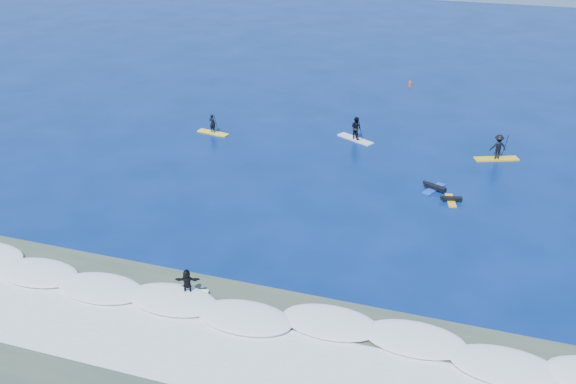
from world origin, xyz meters
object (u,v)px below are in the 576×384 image
(sup_paddler_right, at_px, (498,148))
(marker_buoy, at_px, (410,84))
(prone_paddler_far, at_px, (434,188))
(sup_paddler_center, at_px, (356,130))
(prone_paddler_near, at_px, (451,199))
(sup_paddler_left, at_px, (213,127))
(wave_surfer, at_px, (187,283))

(sup_paddler_right, bearing_deg, marker_buoy, 97.04)
(marker_buoy, bearing_deg, prone_paddler_far, -77.65)
(sup_paddler_center, distance_m, prone_paddler_near, 12.05)
(sup_paddler_center, bearing_deg, marker_buoy, 110.42)
(prone_paddler_near, bearing_deg, prone_paddler_far, 28.42)
(prone_paddler_near, relative_size, prone_paddler_far, 0.85)
(sup_paddler_left, xyz_separation_m, marker_buoy, (13.61, 17.95, -0.29))
(marker_buoy, bearing_deg, sup_paddler_center, -97.56)
(sup_paddler_left, distance_m, wave_surfer, 22.83)
(sup_paddler_right, distance_m, prone_paddler_far, 7.75)
(sup_paddler_left, relative_size, wave_surfer, 1.33)
(prone_paddler_far, bearing_deg, prone_paddler_near, -113.57)
(sup_paddler_left, height_order, sup_paddler_center, sup_paddler_center)
(sup_paddler_left, bearing_deg, marker_buoy, 62.22)
(sup_paddler_center, relative_size, wave_surfer, 1.53)
(sup_paddler_center, height_order, sup_paddler_right, sup_paddler_right)
(wave_surfer, xyz_separation_m, marker_buoy, (5.46, 39.27, -0.52))
(sup_paddler_center, bearing_deg, sup_paddler_right, 24.85)
(wave_surfer, bearing_deg, sup_paddler_right, 39.48)
(sup_paddler_left, bearing_deg, wave_surfer, -59.69)
(sup_paddler_center, relative_size, prone_paddler_far, 1.44)
(sup_paddler_center, height_order, prone_paddler_far, sup_paddler_center)
(prone_paddler_near, distance_m, wave_surfer, 19.03)
(sup_paddler_right, relative_size, prone_paddler_far, 1.50)
(sup_paddler_left, bearing_deg, prone_paddler_near, -8.33)
(prone_paddler_far, xyz_separation_m, marker_buoy, (-5.02, 22.92, 0.15))
(sup_paddler_right, xyz_separation_m, prone_paddler_far, (-3.88, -6.66, -0.74))
(sup_paddler_center, distance_m, sup_paddler_right, 10.99)
(sup_paddler_right, height_order, prone_paddler_near, sup_paddler_right)
(sup_paddler_center, distance_m, marker_buoy, 15.80)
(prone_paddler_near, relative_size, marker_buoy, 2.69)
(sup_paddler_right, relative_size, wave_surfer, 1.60)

